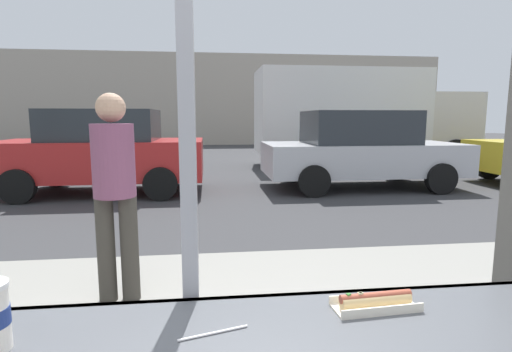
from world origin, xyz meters
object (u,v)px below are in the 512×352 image
(hotdog_tray_far, at_px, (375,301))
(parked_car_silver, at_px, (360,149))
(box_truck, at_px, (360,115))
(pedestrian, at_px, (115,185))
(parked_car_red, at_px, (102,151))

(hotdog_tray_far, bearing_deg, parked_car_silver, 69.01)
(parked_car_silver, relative_size, box_truck, 0.61)
(box_truck, relative_size, pedestrian, 4.29)
(hotdog_tray_far, xyz_separation_m, parked_car_red, (-2.66, 7.46, -0.13))
(parked_car_red, relative_size, pedestrian, 2.52)
(parked_car_red, distance_m, box_truck, 8.20)
(hotdog_tray_far, height_order, parked_car_red, parked_car_red)
(hotdog_tray_far, distance_m, pedestrian, 2.40)
(pedestrian, bearing_deg, hotdog_tray_far, -59.67)
(hotdog_tray_far, distance_m, parked_car_red, 7.92)
(hotdog_tray_far, distance_m, box_truck, 12.38)
(box_truck, bearing_deg, parked_car_silver, -110.55)
(hotdog_tray_far, bearing_deg, box_truck, 69.16)
(parked_car_silver, distance_m, box_truck, 4.45)
(hotdog_tray_far, relative_size, box_truck, 0.04)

